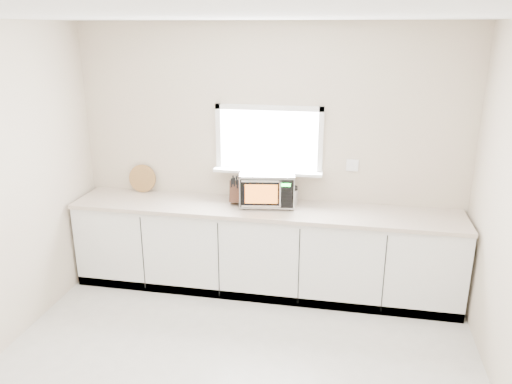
# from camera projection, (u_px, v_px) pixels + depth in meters

# --- Properties ---
(back_wall) EXTENTS (4.00, 0.17, 2.70)m
(back_wall) POSITION_uv_depth(u_px,v_px,m) (269.00, 157.00, 5.14)
(back_wall) COLOR beige
(back_wall) RESTS_ON ground
(cabinets) EXTENTS (3.92, 0.60, 0.88)m
(cabinets) POSITION_uv_depth(u_px,v_px,m) (263.00, 251.00, 5.16)
(cabinets) COLOR white
(cabinets) RESTS_ON ground
(countertop) EXTENTS (3.92, 0.64, 0.04)m
(countertop) POSITION_uv_depth(u_px,v_px,m) (264.00, 209.00, 5.00)
(countertop) COLOR #BFAB9D
(countertop) RESTS_ON cabinets
(microwave) EXTENTS (0.59, 0.50, 0.35)m
(microwave) POSITION_uv_depth(u_px,v_px,m) (267.00, 187.00, 5.03)
(microwave) COLOR black
(microwave) RESTS_ON countertop
(knife_block) EXTENTS (0.12, 0.22, 0.31)m
(knife_block) POSITION_uv_depth(u_px,v_px,m) (235.00, 191.00, 5.08)
(knife_block) COLOR #4B291B
(knife_block) RESTS_ON countertop
(cutting_board) EXTENTS (0.30, 0.07, 0.30)m
(cutting_board) POSITION_uv_depth(u_px,v_px,m) (142.00, 178.00, 5.43)
(cutting_board) COLOR olive
(cutting_board) RESTS_ON countertop
(coffee_grinder) EXTENTS (0.14, 0.14, 0.19)m
(coffee_grinder) POSITION_uv_depth(u_px,v_px,m) (292.00, 195.00, 5.06)
(coffee_grinder) COLOR #ADB0B4
(coffee_grinder) RESTS_ON countertop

